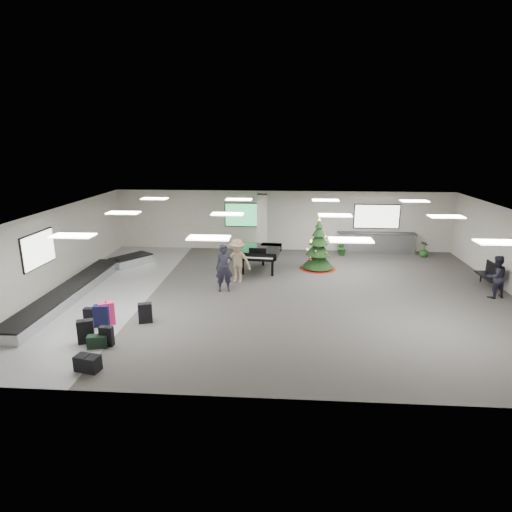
# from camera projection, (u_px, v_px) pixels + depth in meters

# --- Properties ---
(ground) EXTENTS (18.00, 18.00, 0.00)m
(ground) POSITION_uv_depth(u_px,v_px,m) (280.00, 294.00, 16.72)
(ground) COLOR #373532
(ground) RESTS_ON ground
(room_envelope) EXTENTS (18.02, 14.02, 3.21)m
(room_envelope) POSITION_uv_depth(u_px,v_px,m) (271.00, 232.00, 16.77)
(room_envelope) COLOR #B6B1A6
(room_envelope) RESTS_ON ground
(baggage_carousel) EXTENTS (2.28, 9.71, 0.43)m
(baggage_carousel) POSITION_uv_depth(u_px,v_px,m) (84.00, 285.00, 17.10)
(baggage_carousel) COLOR silver
(baggage_carousel) RESTS_ON ground
(service_counter) EXTENTS (4.05, 0.65, 1.08)m
(service_counter) POSITION_uv_depth(u_px,v_px,m) (376.00, 243.00, 22.64)
(service_counter) COLOR silver
(service_counter) RESTS_ON ground
(suitcase_0) EXTENTS (0.52, 0.41, 0.74)m
(suitcase_0) POSITION_uv_depth(u_px,v_px,m) (86.00, 331.00, 12.64)
(suitcase_0) COLOR black
(suitcase_0) RESTS_ON ground
(suitcase_1) EXTENTS (0.39, 0.22, 0.61)m
(suitcase_1) POSITION_uv_depth(u_px,v_px,m) (107.00, 336.00, 12.48)
(suitcase_1) COLOR black
(suitcase_1) RESTS_ON ground
(pink_suitcase) EXTENTS (0.56, 0.47, 0.78)m
(pink_suitcase) POSITION_uv_depth(u_px,v_px,m) (107.00, 313.00, 13.89)
(pink_suitcase) COLOR #E31D5B
(pink_suitcase) RESTS_ON ground
(suitcase_3) EXTENTS (0.50, 0.37, 0.69)m
(suitcase_3) POSITION_uv_depth(u_px,v_px,m) (145.00, 313.00, 14.05)
(suitcase_3) COLOR black
(suitcase_3) RESTS_ON ground
(navy_suitcase) EXTENTS (0.51, 0.34, 0.74)m
(navy_suitcase) POSITION_uv_depth(u_px,v_px,m) (102.00, 316.00, 13.75)
(navy_suitcase) COLOR black
(navy_suitcase) RESTS_ON ground
(green_duffel) EXTENTS (0.61, 0.40, 0.39)m
(green_duffel) POSITION_uv_depth(u_px,v_px,m) (97.00, 341.00, 12.40)
(green_duffel) COLOR black
(green_duffel) RESTS_ON ground
(suitcase_8) EXTENTS (0.40, 0.24, 0.60)m
(suitcase_8) POSITION_uv_depth(u_px,v_px,m) (90.00, 316.00, 13.89)
(suitcase_8) COLOR black
(suitcase_8) RESTS_ON ground
(black_duffel) EXTENTS (0.70, 0.47, 0.44)m
(black_duffel) POSITION_uv_depth(u_px,v_px,m) (88.00, 363.00, 11.15)
(black_duffel) COLOR black
(black_duffel) RESTS_ON ground
(christmas_tree) EXTENTS (1.71, 1.71, 2.44)m
(christmas_tree) POSITION_uv_depth(u_px,v_px,m) (318.00, 251.00, 19.77)
(christmas_tree) COLOR #6A1009
(christmas_tree) RESTS_ON ground
(grand_piano) EXTENTS (1.92, 2.35, 1.25)m
(grand_piano) POSITION_uv_depth(u_px,v_px,m) (260.00, 252.00, 19.46)
(grand_piano) COLOR black
(grand_piano) RESTS_ON ground
(bench) EXTENTS (0.52, 1.50, 0.95)m
(bench) POSITION_uv_depth(u_px,v_px,m) (491.00, 274.00, 17.45)
(bench) COLOR black
(bench) RESTS_ON ground
(traveler_a) EXTENTS (0.78, 0.60, 1.90)m
(traveler_a) POSITION_uv_depth(u_px,v_px,m) (224.00, 268.00, 16.81)
(traveler_a) COLOR black
(traveler_a) RESTS_ON ground
(traveler_b) EXTENTS (1.34, 0.97, 1.86)m
(traveler_b) POSITION_uv_depth(u_px,v_px,m) (237.00, 261.00, 17.87)
(traveler_b) COLOR #9A805F
(traveler_b) RESTS_ON ground
(traveler_bench) EXTENTS (0.96, 0.85, 1.65)m
(traveler_bench) POSITION_uv_depth(u_px,v_px,m) (496.00, 277.00, 16.15)
(traveler_bench) COLOR black
(traveler_bench) RESTS_ON ground
(potted_plant_left) EXTENTS (0.63, 0.65, 0.92)m
(potted_plant_left) POSITION_uv_depth(u_px,v_px,m) (343.00, 247.00, 22.16)
(potted_plant_left) COLOR #15431A
(potted_plant_left) RESTS_ON ground
(potted_plant_right) EXTENTS (0.65, 0.65, 0.83)m
(potted_plant_right) POSITION_uv_depth(u_px,v_px,m) (424.00, 249.00, 21.86)
(potted_plant_right) COLOR #15431A
(potted_plant_right) RESTS_ON ground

